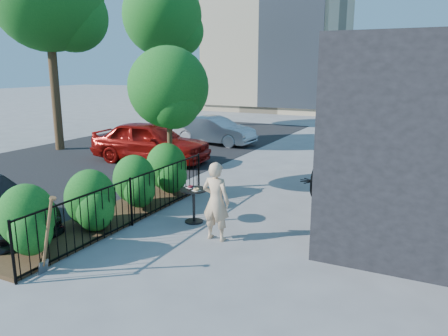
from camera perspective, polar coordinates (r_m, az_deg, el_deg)
The scene contains 13 objects.
ground at distance 9.17m, azimuth -4.40°, elevation -8.95°, with size 120.00×120.00×0.00m, color gray.
fence at distance 9.80m, azimuth -12.04°, elevation -4.28°, with size 0.05×6.05×1.10m.
planting_bed at distance 10.39m, azimuth -14.96°, elevation -6.45°, with size 1.30×6.00×0.08m, color #382616.
shrubs at distance 10.21m, azimuth -14.38°, elevation -2.89°, with size 1.10×5.60×1.24m.
patio_tree at distance 12.05m, azimuth -7.13°, elevation 9.78°, with size 2.20×2.20×3.94m.
street at distance 15.72m, azimuth -21.00°, elevation -0.41°, with size 9.00×30.00×0.01m, color black.
street_tree_near at distance 19.67m, azimuth -22.01°, elevation 19.43°, with size 4.40×4.40×8.28m.
street_tree_far at distance 25.74m, azimuth -8.00°, elevation 18.49°, with size 4.40×4.40×8.28m.
cafe_table at distance 9.83m, azimuth -3.98°, elevation -4.11°, with size 0.62×0.62×0.83m.
woman at distance 8.76m, azimuth -1.06°, elevation -4.38°, with size 0.59×0.39×1.62m, color #D4B089.
shovel at distance 7.89m, azimuth -22.17°, elevation -8.70°, with size 0.49×0.19×1.45m.
car_red at distance 16.25m, azimuth -9.55°, elevation 3.41°, with size 1.79×4.44×1.51m, color #97110C.
car_silver at distance 19.86m, azimuth -1.28°, elevation 4.94°, with size 1.33×3.80×1.25m, color #ACACB1.
Camera 1 is at (4.39, -7.29, 3.43)m, focal length 35.00 mm.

